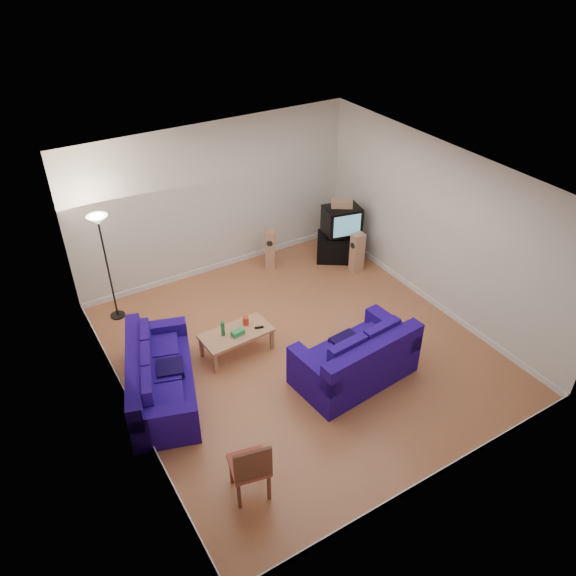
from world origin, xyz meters
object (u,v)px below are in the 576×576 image
television (342,220)px  tv_stand (340,247)px  sofa_loveseat (357,362)px  coffee_table (236,335)px  sofa_three_seat (158,381)px

television → tv_stand: bearing=99.8°
sofa_loveseat → coffee_table: bearing=125.1°
coffee_table → tv_stand: tv_stand is taller
tv_stand → sofa_loveseat: bearing=-86.7°
sofa_loveseat → coffee_table: size_ratio=1.64×
sofa_three_seat → sofa_loveseat: (2.92, -1.30, 0.05)m
tv_stand → television: 0.69m
sofa_three_seat → tv_stand: size_ratio=2.49×
sofa_three_seat → coffee_table: bearing=119.5°
sofa_three_seat → coffee_table: 1.58m
television → coffee_table: bearing=-141.9°
sofa_three_seat → tv_stand: (4.92, 1.96, -0.02)m
coffee_table → tv_stand: size_ratio=1.27×
sofa_three_seat → coffee_table: sofa_three_seat is taller
tv_stand → television: bearing=-57.8°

